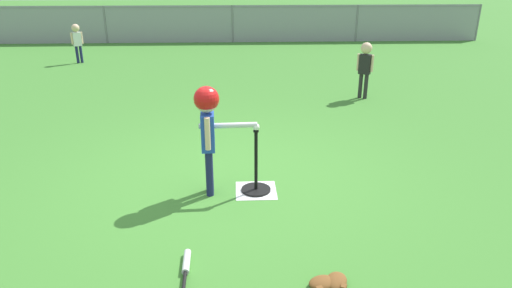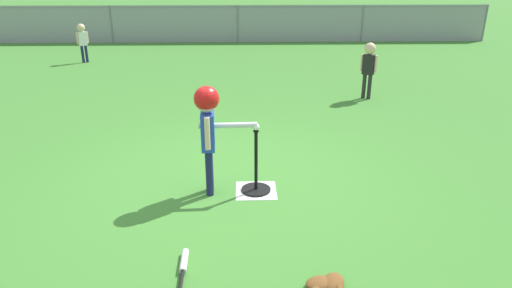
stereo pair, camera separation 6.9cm
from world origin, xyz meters
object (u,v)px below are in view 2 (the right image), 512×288
fielder_near_left (369,63)px  glove_tossed_aside (319,284)px  batting_tee (256,181)px  fielder_near_right (82,38)px  glove_by_plate (334,282)px  batter_child (208,119)px  spare_bat_silver (184,266)px  baseball_on_tee (256,127)px

fielder_near_left → glove_tossed_aside: bearing=-108.1°
batting_tee → fielder_near_left: size_ratio=0.69×
fielder_near_right → glove_by_plate: bearing=-61.9°
batter_child → fielder_near_right: size_ratio=1.23×
batter_child → batting_tee: bearing=2.4°
glove_by_plate → glove_tossed_aside: 0.11m
glove_tossed_aside → batting_tee: bearing=105.1°
batting_tee → glove_tossed_aside: bearing=-74.9°
fielder_near_left → glove_tossed_aside: size_ratio=3.95×
batting_tee → glove_tossed_aside: 1.67m
fielder_near_right → spare_bat_silver: fielder_near_right is taller
batter_child → fielder_near_left: bearing=54.1°
fielder_near_right → glove_tossed_aside: size_ratio=3.71×
fielder_near_left → baseball_on_tee: bearing=-120.6°
batter_child → fielder_near_left: batter_child is taller
baseball_on_tee → glove_tossed_aside: size_ratio=0.29×
fielder_near_right → glove_by_plate: size_ratio=3.60×
baseball_on_tee → fielder_near_right: fielder_near_right is taller
fielder_near_right → glove_tossed_aside: fielder_near_right is taller
fielder_near_left → spare_bat_silver: 5.72m
spare_bat_silver → glove_by_plate: size_ratio=2.10×
batter_child → fielder_near_left: size_ratio=1.15×
batting_tee → glove_by_plate: (0.55, -1.59, -0.08)m
glove_by_plate → glove_tossed_aside: size_ratio=1.03×
batting_tee → glove_by_plate: batting_tee is taller
baseball_on_tee → fielder_near_right: (-4.14, 7.18, -0.12)m
batter_child → fielder_near_right: 8.08m
batter_child → glove_by_plate: batter_child is taller
batting_tee → fielder_near_left: fielder_near_left is taller
batter_child → fielder_near_right: bearing=116.9°
baseball_on_tee → batter_child: batter_child is taller
fielder_near_right → glove_tossed_aside: 9.92m
baseball_on_tee → spare_bat_silver: bearing=-115.0°
glove_tossed_aside → batter_child: bearing=120.2°
fielder_near_left → glove_tossed_aside: fielder_near_left is taller
batter_child → glove_tossed_aside: bearing=-59.8°
glove_tossed_aside → spare_bat_silver: bearing=166.2°
spare_bat_silver → glove_by_plate: glove_by_plate is taller
spare_bat_silver → fielder_near_right: bearing=112.4°
spare_bat_silver → batting_tee: bearing=65.0°
batter_child → fielder_near_right: batter_child is taller
batter_child → fielder_near_left: (2.63, 3.64, -0.18)m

